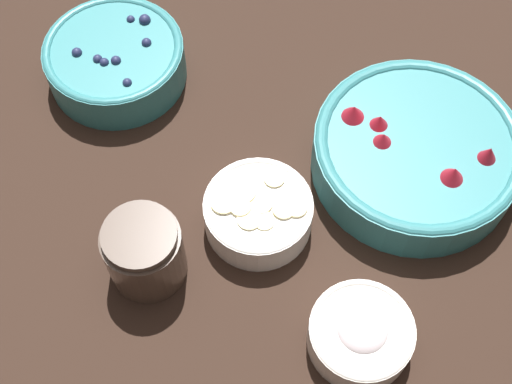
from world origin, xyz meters
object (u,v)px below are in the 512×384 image
at_px(bowl_strawberries, 416,151).
at_px(jar_chocolate, 145,253).
at_px(bowl_blueberries, 115,59).
at_px(bowl_bananas, 258,212).
at_px(bowl_cream, 361,334).

relative_size(bowl_strawberries, jar_chocolate, 2.78).
distance_m(bowl_blueberries, bowl_bananas, 0.30).
height_order(bowl_bananas, jar_chocolate, jar_chocolate).
xyz_separation_m(bowl_blueberries, bowl_cream, (-0.37, 0.31, -0.01)).
distance_m(bowl_strawberries, jar_chocolate, 0.35).
relative_size(bowl_strawberries, bowl_blueberries, 1.37).
distance_m(bowl_bananas, bowl_cream, 0.19).
bearing_deg(jar_chocolate, bowl_cream, 171.13).
height_order(bowl_strawberries, jar_chocolate, jar_chocolate).
distance_m(bowl_strawberries, bowl_bananas, 0.21).
bearing_deg(bowl_blueberries, bowl_strawberries, 170.40).
bearing_deg(bowl_blueberries, bowl_bananas, 141.36).
distance_m(bowl_strawberries, bowl_blueberries, 0.41).
bearing_deg(bowl_bananas, bowl_strawberries, -146.26).
xyz_separation_m(bowl_bananas, jar_chocolate, (0.11, 0.08, 0.01)).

